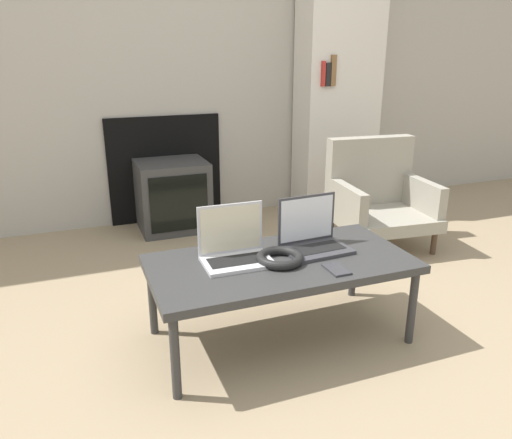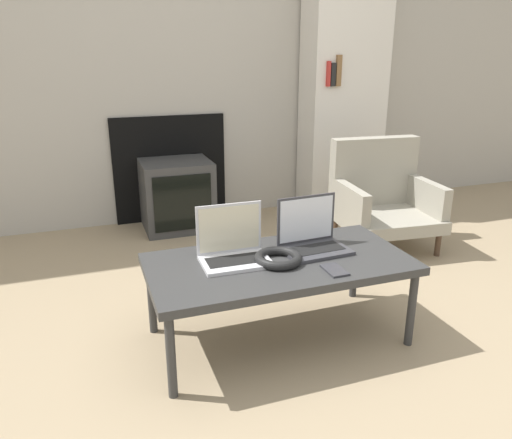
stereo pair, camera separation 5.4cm
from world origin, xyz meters
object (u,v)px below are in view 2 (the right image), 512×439
object	(u,v)px
phone	(335,270)
tv	(177,195)
laptop_right	(312,237)
headphones	(278,258)
laptop_left	(233,248)
armchair	(381,195)

from	to	relation	value
phone	tv	world-z (taller)	tv
laptop_right	headphones	size ratio (longest dim) A/B	1.47
laptop_left	laptop_right	xyz separation A→B (m)	(0.37, -0.00, 0.00)
laptop_right	headphones	bearing A→B (deg)	-159.17
phone	laptop_right	bearing A→B (deg)	86.97
phone	armchair	bearing A→B (deg)	49.08
phone	armchair	size ratio (longest dim) A/B	0.18
laptop_left	laptop_right	world-z (taller)	same
tv	laptop_right	bearing A→B (deg)	-78.22
laptop_left	armchair	distance (m)	1.48
headphones	laptop_left	bearing A→B (deg)	152.42
laptop_left	armchair	bearing A→B (deg)	33.16
tv	phone	bearing A→B (deg)	-80.22
tv	laptop_left	bearing A→B (deg)	-91.85
laptop_left	laptop_right	size ratio (longest dim) A/B	0.97
tv	armchair	xyz separation A→B (m)	(1.20, -0.76, 0.09)
phone	armchair	distance (m)	1.37
laptop_right	phone	distance (m)	0.25
laptop_right	tv	world-z (taller)	laptop_right
phone	armchair	world-z (taller)	armchair
laptop_right	phone	size ratio (longest dim) A/B	2.41
laptop_left	tv	size ratio (longest dim) A/B	0.59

